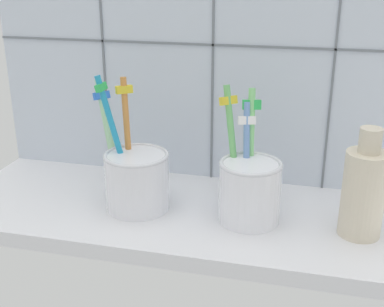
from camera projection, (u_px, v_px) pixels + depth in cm
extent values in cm
cube|color=silver|center=(194.00, 217.00, 65.32)|extent=(64.00, 22.00, 2.00)
cube|color=silver|center=(215.00, 36.00, 68.58)|extent=(64.00, 2.00, 45.00)
cube|color=slate|center=(102.00, 33.00, 71.14)|extent=(0.30, 0.20, 45.00)
cube|color=slate|center=(213.00, 37.00, 67.58)|extent=(0.30, 0.20, 45.00)
cube|color=slate|center=(336.00, 41.00, 64.01)|extent=(0.30, 0.20, 45.00)
cube|color=slate|center=(213.00, 45.00, 67.96)|extent=(64.00, 0.20, 0.30)
cylinder|color=white|center=(137.00, 182.00, 64.38)|extent=(8.17, 8.17, 7.26)
torus|color=silver|center=(136.00, 155.00, 63.09)|extent=(8.26, 8.26, 0.50)
cylinder|color=#D28640|center=(128.00, 140.00, 64.91)|extent=(1.96, 2.25, 16.17)
cube|color=yellow|center=(124.00, 89.00, 63.07)|extent=(2.22, 1.99, 1.03)
cylinder|color=#2597C7|center=(117.00, 142.00, 63.48)|extent=(4.95, 0.81, 16.81)
cube|color=green|center=(101.00, 87.00, 61.41)|extent=(0.92, 2.06, 1.04)
cylinder|color=#A8DBA7|center=(110.00, 140.00, 66.08)|extent=(5.24, 4.95, 15.51)
cube|color=blue|center=(102.00, 96.00, 65.53)|extent=(2.19, 2.24, 1.14)
cylinder|color=white|center=(250.00, 192.00, 61.13)|extent=(7.46, 7.46, 7.48)
torus|color=silver|center=(251.00, 164.00, 59.80)|extent=(7.59, 7.59, 0.50)
cylinder|color=#6FC06D|center=(233.00, 150.00, 61.83)|extent=(3.57, 3.70, 15.87)
cube|color=yellow|center=(228.00, 100.00, 60.74)|extent=(2.21, 2.16, 1.09)
cylinder|color=#6E97D4|center=(246.00, 159.00, 61.80)|extent=(1.76, 3.93, 13.86)
cube|color=white|center=(247.00, 120.00, 61.06)|extent=(2.29, 1.36, 1.13)
cylinder|color=#87DB85|center=(250.00, 151.00, 62.36)|extent=(1.53, 3.21, 15.40)
cube|color=green|center=(252.00, 105.00, 61.08)|extent=(2.37, 1.26, 1.23)
cylinder|color=beige|center=(363.00, 194.00, 57.44)|extent=(4.86, 4.86, 10.20)
cylinder|color=beige|center=(370.00, 140.00, 55.13)|extent=(2.47, 2.47, 2.84)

